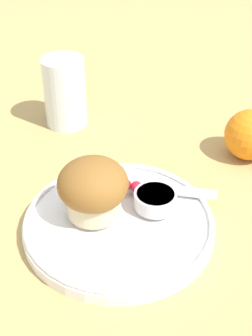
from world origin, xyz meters
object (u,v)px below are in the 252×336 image
Objects in this scene: muffin at (93,189)px; juice_glass at (65,92)px; butter_knife at (148,187)px; orange_fruit at (250,135)px.

juice_glass is at bearing 120.15° from muffin.
butter_knife is at bearing 52.45° from muffin.
orange_fruit reaches higher than butter_knife.
juice_glass reaches higher than butter_knife.
butter_knife is 0.24m from juice_glass.
orange_fruit is at bearing 51.48° from muffin.
juice_glass is at bearing 177.35° from orange_fruit.
butter_knife is 0.18m from orange_fruit.
muffin is at bearing -132.72° from butter_knife.
muffin is at bearing -59.85° from juice_glass.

